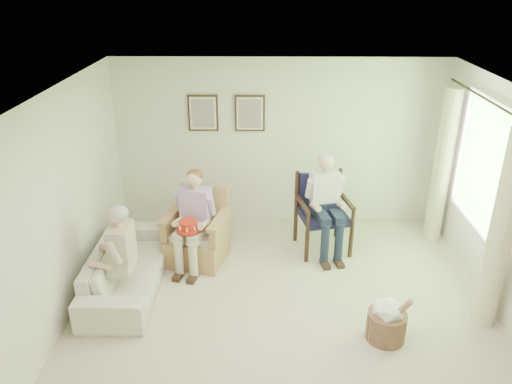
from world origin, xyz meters
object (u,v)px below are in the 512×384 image
at_px(wood_armchair, 323,209).
at_px(hatbox, 387,320).
at_px(sofa, 128,266).
at_px(wicker_armchair, 198,238).
at_px(person_sofa, 118,252).
at_px(red_hat, 188,227).
at_px(person_wicker, 195,213).
at_px(person_dark, 325,198).

height_order(wood_armchair, hatbox, wood_armchair).
distance_m(wood_armchair, sofa, 2.81).
relative_size(wicker_armchair, sofa, 0.49).
distance_m(sofa, hatbox, 3.22).
bearing_deg(person_sofa, red_hat, 134.19).
relative_size(wood_armchair, hatbox, 1.72).
xyz_separation_m(wicker_armchair, person_wicker, (0.00, -0.13, 0.46)).
bearing_deg(sofa, person_dark, -70.49).
relative_size(person_dark, red_hat, 4.65).
relative_size(wicker_armchair, red_hat, 3.24).
relative_size(person_sofa, red_hat, 4.09).
height_order(person_dark, hatbox, person_dark).
xyz_separation_m(wood_armchair, hatbox, (0.50, -2.04, -0.35)).
bearing_deg(hatbox, wood_armchair, 103.85).
bearing_deg(person_wicker, sofa, -131.36).
height_order(person_dark, person_sofa, person_dark).
xyz_separation_m(wicker_armchair, red_hat, (-0.06, -0.33, 0.36)).
height_order(sofa, person_dark, person_dark).
relative_size(sofa, person_dark, 1.41).
relative_size(person_dark, hatbox, 2.26).
bearing_deg(wood_armchair, red_hat, -170.06).
xyz_separation_m(person_wicker, red_hat, (-0.06, -0.20, -0.09)).
relative_size(wood_armchair, sofa, 0.54).
distance_m(wood_armchair, red_hat, 1.98).
bearing_deg(sofa, hatbox, -107.19).
xyz_separation_m(wood_armchair, red_hat, (-1.83, -0.73, 0.09)).
height_order(person_sofa, hatbox, person_sofa).
bearing_deg(hatbox, wicker_armchair, 144.20).
bearing_deg(red_hat, hatbox, -29.24).
xyz_separation_m(wicker_armchair, sofa, (-0.80, -0.69, -0.02)).
relative_size(person_wicker, red_hat, 4.33).
bearing_deg(hatbox, red_hat, 150.76).
height_order(person_wicker, person_dark, person_dark).
xyz_separation_m(wicker_armchair, wood_armchair, (1.77, 0.40, 0.28)).
height_order(wicker_armchair, person_wicker, person_wicker).
height_order(wicker_armchair, person_dark, person_dark).
xyz_separation_m(person_wicker, person_sofa, (-0.80, -0.89, -0.06)).
bearing_deg(person_wicker, person_sofa, -118.20).
distance_m(person_sofa, hatbox, 3.17).
height_order(red_hat, hatbox, red_hat).
height_order(person_wicker, hatbox, person_wicker).
xyz_separation_m(red_hat, hatbox, (2.34, -1.31, -0.44)).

